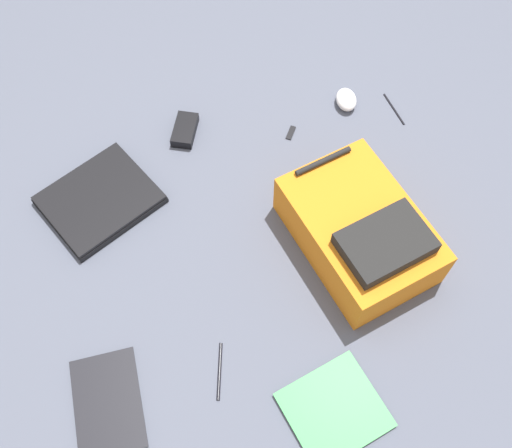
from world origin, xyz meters
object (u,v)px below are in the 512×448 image
at_px(power_brick, 185,130).
at_px(pen_black, 394,109).
at_px(pen_blue, 219,371).
at_px(usb_stick, 291,132).
at_px(backpack, 360,231).
at_px(book_comic, 334,410).
at_px(laptop, 100,199).
at_px(book_red, 108,403).
at_px(computer_mouse, 346,100).

height_order(power_brick, pen_black, power_brick).
bearing_deg(pen_blue, usb_stick, 63.04).
distance_m(backpack, book_comic, 0.48).
bearing_deg(pen_black, backpack, -120.32).
height_order(backpack, pen_blue, backpack).
bearing_deg(laptop, backpack, -22.72).
relative_size(backpack, book_comic, 1.77).
bearing_deg(book_red, laptop, 87.06).
bearing_deg(pen_black, usb_stick, -176.01).
relative_size(backpack, computer_mouse, 5.44).
relative_size(book_comic, power_brick, 2.31).
bearing_deg(computer_mouse, backpack, -97.74).
distance_m(computer_mouse, power_brick, 0.53).
bearing_deg(book_red, usb_stick, 48.48).
relative_size(computer_mouse, usb_stick, 1.70).
relative_size(book_comic, pen_blue, 1.91).
bearing_deg(pen_blue, laptop, 114.10).
bearing_deg(laptop, pen_black, 9.23).
bearing_deg(usb_stick, laptop, -167.82).
bearing_deg(computer_mouse, book_red, -131.37).
distance_m(power_brick, usb_stick, 0.34).
xyz_separation_m(laptop, computer_mouse, (0.82, 0.21, 0.01)).
relative_size(power_brick, pen_black, 0.89).
xyz_separation_m(backpack, usb_stick, (-0.09, 0.43, -0.08)).
height_order(laptop, power_brick, same).
bearing_deg(computer_mouse, usb_stick, -153.70).
bearing_deg(book_red, pen_black, 37.05).
bearing_deg(usb_stick, book_comic, -96.43).
relative_size(book_comic, usb_stick, 5.22).
distance_m(power_brick, pen_black, 0.68).
bearing_deg(laptop, book_comic, -54.60).
relative_size(book_red, book_comic, 0.92).
distance_m(book_red, pen_blue, 0.29).
height_order(computer_mouse, pen_black, computer_mouse).
xyz_separation_m(book_comic, computer_mouse, (0.30, 0.94, 0.02)).
bearing_deg(backpack, book_comic, -113.18).
bearing_deg(power_brick, backpack, -49.92).
xyz_separation_m(computer_mouse, pen_black, (0.15, -0.05, -0.02)).
height_order(backpack, power_brick, backpack).
xyz_separation_m(backpack, power_brick, (-0.42, 0.50, -0.07)).
bearing_deg(usb_stick, backpack, -78.26).
xyz_separation_m(laptop, power_brick, (0.28, 0.20, 0.00)).
xyz_separation_m(pen_black, usb_stick, (-0.35, -0.02, 0.00)).
distance_m(power_brick, pen_blue, 0.77).
bearing_deg(laptop, computer_mouse, 14.52).
distance_m(book_red, usb_stick, 0.97).
bearing_deg(pen_black, computer_mouse, 159.90).
distance_m(laptop, pen_blue, 0.63).
height_order(laptop, pen_blue, laptop).
xyz_separation_m(power_brick, pen_blue, (-0.03, -0.77, -0.01)).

